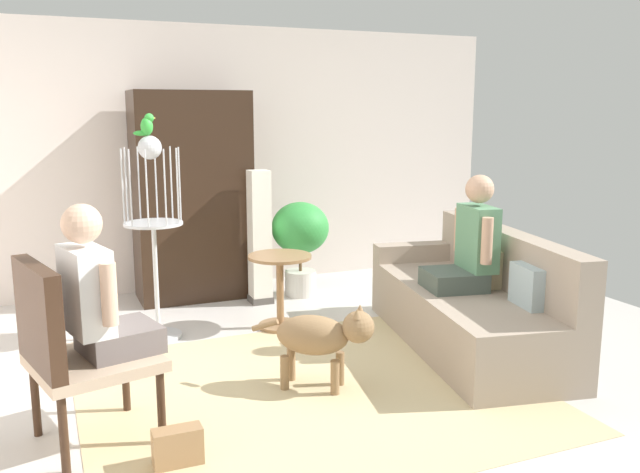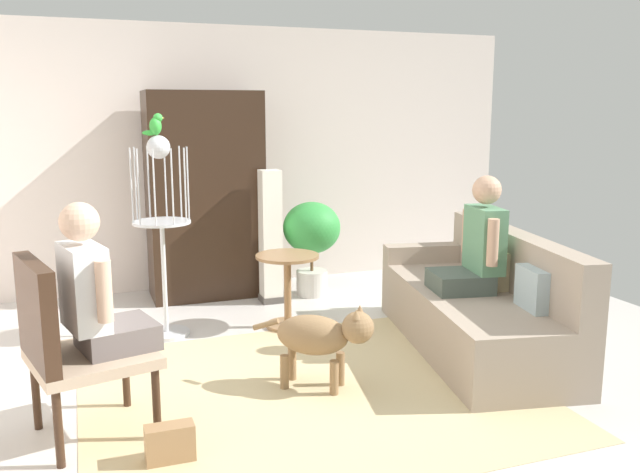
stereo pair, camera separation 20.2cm
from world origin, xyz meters
The scene contains 15 objects.
ground_plane centered at (0.00, 0.00, 0.00)m, with size 6.74×6.74×0.00m, color beige.
back_wall centered at (0.00, 2.71, 1.28)m, with size 6.22×0.12×2.56m, color silver.
area_rug centered at (-0.05, -0.17, 0.00)m, with size 2.76×2.42×0.01m, color #C6B284.
couch centered at (1.40, 0.16, 0.31)m, with size 1.19×2.20×0.87m.
armchair centered at (-1.46, -0.34, 0.58)m, with size 0.74×0.73×1.01m.
person_on_couch centered at (1.35, 0.15, 0.78)m, with size 0.53×0.54×0.84m.
person_on_armchair centered at (-1.30, -0.30, 0.79)m, with size 0.52×0.51×0.82m.
round_end_table centered at (0.20, 1.10, 0.36)m, with size 0.51×0.51×0.61m.
dog centered at (0.04, -0.15, 0.35)m, with size 0.68×0.53×0.56m.
bird_cage_stand centered at (-0.76, 1.23, 0.87)m, with size 0.44×0.44×1.57m.
parrot centered at (-0.77, 1.23, 1.64)m, with size 0.17×0.10×0.16m.
potted_plant centered at (0.71, 1.94, 0.59)m, with size 0.54×0.54×0.90m.
column_lamp centered at (0.28, 1.86, 0.60)m, with size 0.20×0.20×1.22m.
armoire_cabinet centered at (-0.23, 2.30, 0.96)m, with size 1.05×0.56×1.92m, color black.
handbag centered at (-0.99, -0.74, 0.10)m, with size 0.25×0.11×0.19m, color #99724C.
Camera 2 is at (-1.34, -3.95, 1.76)m, focal length 37.68 mm.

